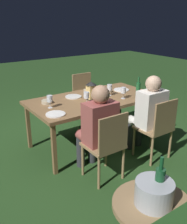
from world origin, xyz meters
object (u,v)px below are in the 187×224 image
(green_bottle_on_table, at_px, (138,89))
(bowl_salad, at_px, (108,91))
(chair_side_left_a, at_px, (85,95))
(plate_a, at_px, (56,114))
(bowl_olives, at_px, (47,102))
(chair_side_right_b, at_px, (107,144))
(wine_glass_a, at_px, (86,96))
(dining_table, at_px, (94,101))
(plate_b, at_px, (121,90))
(bowl_bread, at_px, (87,91))
(person_in_rust, at_px, (97,126))
(chair_side_right_a, at_px, (157,127))
(wine_glass_d, at_px, (50,99))
(ice_bucket, at_px, (154,191))
(lantern_centerpiece, at_px, (91,90))
(plate_c, at_px, (73,97))
(wine_glass_b, at_px, (123,91))
(wine_glass_c, at_px, (110,88))
(person_in_cream, at_px, (148,112))

(green_bottle_on_table, height_order, bowl_salad, green_bottle_on_table)
(chair_side_left_a, relative_size, plate_a, 3.56)
(bowl_olives, bearing_deg, plate_a, 77.67)
(chair_side_right_b, relative_size, wine_glass_a, 5.15)
(green_bottle_on_table, bearing_deg, dining_table, -23.94)
(plate_b, xyz_separation_m, bowl_bread, (0.52, -0.22, 0.02))
(person_in_rust, bearing_deg, bowl_bread, -117.50)
(chair_side_right_b, bearing_deg, chair_side_right_a, 180.00)
(chair_side_right_b, xyz_separation_m, wine_glass_a, (-0.20, -0.72, 0.36))
(chair_side_right_a, distance_m, person_in_rust, 0.89)
(wine_glass_d, bearing_deg, green_bottle_on_table, 168.97)
(chair_side_left_a, bearing_deg, plate_b, 103.24)
(chair_side_right_b, xyz_separation_m, plate_b, (-1.04, -0.97, 0.25))
(dining_table, relative_size, bowl_salad, 15.70)
(dining_table, xyz_separation_m, bowl_salad, (-0.37, -0.12, 0.07))
(chair_side_right_a, bearing_deg, bowl_bread, -74.24)
(chair_side_right_a, relative_size, bowl_bread, 7.38)
(green_bottle_on_table, bearing_deg, ice_bucket, 48.68)
(person_in_rust, relative_size, lantern_centerpiece, 4.34)
(plate_a, distance_m, plate_c, 0.74)
(plate_a, xyz_separation_m, plate_c, (-0.55, -0.50, 0.00))
(chair_side_right_b, xyz_separation_m, wine_glass_b, (-0.77, -0.62, 0.36))
(dining_table, relative_size, wine_glass_d, 11.19)
(bowl_bread, bearing_deg, green_bottle_on_table, 132.48)
(chair_side_right_a, bearing_deg, green_bottle_on_table, -108.36)
(dining_table, bearing_deg, wine_glass_c, 174.97)
(chair_side_right_a, bearing_deg, plate_a, -26.45)
(green_bottle_on_table, height_order, ice_bucket, same)
(lantern_centerpiece, xyz_separation_m, bowl_bread, (-0.15, -0.33, -0.12))
(plate_b, bearing_deg, bowl_bread, -22.74)
(wine_glass_d, bearing_deg, chair_side_right_a, 142.72)
(wine_glass_d, xyz_separation_m, bowl_salad, (-1.08, -0.14, -0.09))
(dining_table, bearing_deg, bowl_salad, -161.72)
(person_in_cream, bearing_deg, wine_glass_d, -30.48)
(dining_table, distance_m, bowl_olives, 0.69)
(dining_table, bearing_deg, ice_bucket, 65.74)
(lantern_centerpiece, relative_size, green_bottle_on_table, 0.91)
(wine_glass_a, bearing_deg, chair_side_left_a, -122.14)
(chair_side_right_a, distance_m, plate_a, 1.35)
(chair_side_right_b, bearing_deg, plate_a, -60.11)
(wine_glass_a, xyz_separation_m, bowl_olives, (0.44, -0.33, -0.09))
(person_in_cream, distance_m, person_in_rust, 0.85)
(wine_glass_b, bearing_deg, wine_glass_c, -73.85)
(dining_table, bearing_deg, wine_glass_b, 142.98)
(plate_a, bearing_deg, person_in_rust, 130.62)
(chair_side_right_b, xyz_separation_m, bowl_salad, (-0.80, -1.00, 0.27))
(wine_glass_a, distance_m, wine_glass_c, 0.52)
(wine_glass_c, relative_size, wine_glass_d, 1.00)
(chair_side_right_a, relative_size, wine_glass_a, 5.15)
(bowl_salad, bearing_deg, chair_side_right_b, 51.47)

